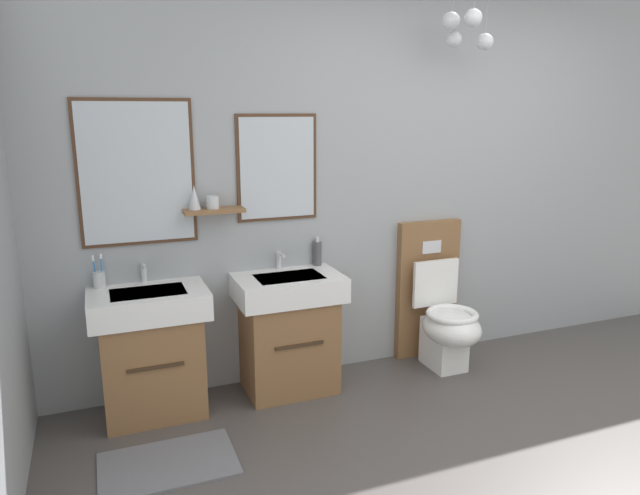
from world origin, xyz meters
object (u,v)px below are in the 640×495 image
Objects in this scene: vanity_sink_left at (152,349)px; vanity_sink_right at (288,329)px; toilet at (439,312)px; soap_dispenser at (317,253)px; toothbrush_cup at (99,279)px.

vanity_sink_left and vanity_sink_right have the same top height.
toilet reaches higher than vanity_sink_left.
soap_dispenser is (0.26, 0.16, 0.44)m from vanity_sink_right.
vanity_sink_left is at bearing -171.74° from soap_dispenser.
soap_dispenser reaches higher than vanity_sink_right.
vanity_sink_right is 3.95× the size of soap_dispenser.
toothbrush_cup is (-0.25, 0.15, 0.41)m from vanity_sink_left.
vanity_sink_left is 1.20m from soap_dispenser.
toilet is at bearing -0.55° from vanity_sink_right.
toothbrush_cup reaches higher than vanity_sink_left.
vanity_sink_left is 3.83× the size of toothbrush_cup.
toothbrush_cup is (-2.21, 0.16, 0.44)m from toilet.
vanity_sink_right is 0.76× the size of toilet.
soap_dispenser is (-0.85, 0.17, 0.47)m from toilet.
toothbrush_cup is at bearing -179.58° from soap_dispenser.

